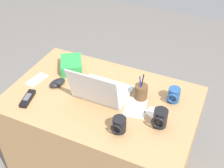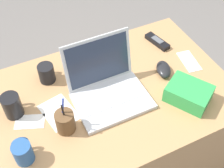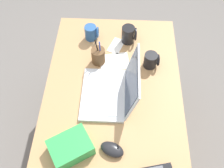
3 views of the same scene
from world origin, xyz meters
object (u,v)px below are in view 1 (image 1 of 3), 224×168
(laptop, at_px, (100,91))
(coffee_mug_tall, at_px, (174,95))
(pen_holder, at_px, (141,92))
(snack_bag, at_px, (71,65))
(computer_mouse, at_px, (57,83))
(coffee_mug_spare, at_px, (119,125))
(coffee_mug_white, at_px, (160,118))
(cordless_phone, at_px, (28,98))

(laptop, relative_size, coffee_mug_tall, 3.53)
(coffee_mug_tall, height_order, pen_holder, pen_holder)
(snack_bag, bearing_deg, computer_mouse, 91.79)
(laptop, xyz_separation_m, coffee_mug_tall, (-0.42, -0.15, -0.00))
(laptop, relative_size, coffee_mug_spare, 3.62)
(laptop, height_order, coffee_mug_white, laptop)
(pen_holder, bearing_deg, coffee_mug_spare, 87.10)
(coffee_mug_white, height_order, pen_holder, pen_holder)
(coffee_mug_white, xyz_separation_m, coffee_mug_tall, (-0.02, -0.23, -0.01))
(cordless_phone, xyz_separation_m, snack_bag, (-0.08, -0.39, 0.03))
(computer_mouse, bearing_deg, laptop, -156.42)
(cordless_phone, height_order, snack_bag, snack_bag)
(coffee_mug_spare, bearing_deg, snack_bag, -36.45)
(computer_mouse, height_order, coffee_mug_spare, coffee_mug_spare)
(cordless_phone, bearing_deg, laptop, -151.69)
(pen_holder, distance_m, snack_bag, 0.55)
(pen_holder, bearing_deg, laptop, 21.41)
(coffee_mug_white, height_order, cordless_phone, coffee_mug_white)
(cordless_phone, height_order, pen_holder, pen_holder)
(coffee_mug_tall, xyz_separation_m, pen_holder, (0.19, 0.06, 0.00))
(laptop, height_order, cordless_phone, laptop)
(coffee_mug_white, bearing_deg, pen_holder, -45.14)
(computer_mouse, xyz_separation_m, pen_holder, (-0.53, -0.10, 0.03))
(coffee_mug_white, distance_m, cordless_phone, 0.80)
(laptop, height_order, snack_bag, laptop)
(coffee_mug_white, xyz_separation_m, snack_bag, (0.71, -0.26, -0.02))
(laptop, xyz_separation_m, computer_mouse, (0.30, 0.01, -0.03))
(pen_holder, height_order, snack_bag, pen_holder)
(laptop, distance_m, coffee_mug_spare, 0.30)
(pen_holder, bearing_deg, snack_bag, -9.09)
(laptop, height_order, computer_mouse, laptop)
(coffee_mug_white, xyz_separation_m, pen_holder, (0.17, -0.17, -0.01))
(laptop, height_order, coffee_mug_spare, laptop)
(laptop, relative_size, cordless_phone, 2.11)
(pen_holder, bearing_deg, computer_mouse, 10.91)
(coffee_mug_white, distance_m, coffee_mug_spare, 0.23)
(coffee_mug_white, height_order, coffee_mug_spare, coffee_mug_white)
(coffee_mug_spare, xyz_separation_m, pen_holder, (-0.02, -0.30, 0.00))
(coffee_mug_white, distance_m, snack_bag, 0.76)
(computer_mouse, xyz_separation_m, coffee_mug_spare, (-0.52, 0.20, 0.03))
(coffee_mug_spare, height_order, pen_holder, pen_holder)
(laptop, distance_m, pen_holder, 0.25)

